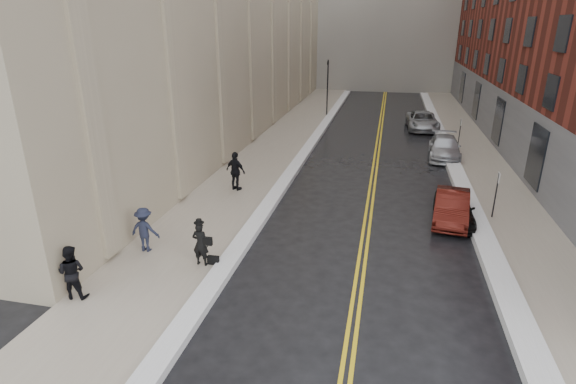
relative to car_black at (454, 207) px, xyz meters
The scene contains 18 objects.
ground 9.77m from the car_black, 129.36° to the right, with size 160.00×160.00×0.00m, color black.
sidewalk_left 13.64m from the car_black, 141.61° to the left, with size 4.00×64.00×0.15m, color gray.
sidewalk_right 8.94m from the car_black, 71.59° to the left, with size 3.00×64.00×0.15m, color gray.
lane_stripe_a 9.30m from the car_black, 114.19° to the left, with size 0.12×64.00×0.01m, color gold.
lane_stripe_b 9.21m from the car_black, 112.83° to the left, with size 0.12×64.00×0.01m, color gold.
snow_ridge_left 11.92m from the car_black, 134.72° to the left, with size 0.70×60.80×0.26m, color silver.
snow_ridge_right 8.53m from the car_black, 83.48° to the left, with size 0.85×60.80×0.30m, color silver.
traffic_signal 24.24m from the car_black, 111.35° to the left, with size 0.18×0.15×5.20m.
parking_sign_near 1.91m from the car_black, 15.10° to the left, with size 0.06×0.35×2.23m.
parking_sign_far 12.60m from the car_black, 82.15° to the left, with size 0.06×0.35×2.23m.
car_black is the anchor object (origin of this frame).
car_maroon 0.11m from the car_black, behind, with size 1.41×4.03×1.33m, color #47120C.
car_silver_near 10.52m from the car_black, 86.63° to the left, with size 1.91×4.71×1.37m, color #A8AAB0.
car_silver_far 18.89m from the car_black, 91.03° to the left, with size 2.39×5.19×1.44m, color #95979C.
pedestrian_main 11.19m from the car_black, 145.79° to the right, with size 0.59×0.39×1.63m, color black.
pedestrian_a 15.30m from the car_black, 143.73° to the right, with size 0.86×0.67×1.77m, color black.
pedestrian_b 13.05m from the car_black, 153.88° to the right, with size 1.12×0.64×1.73m, color #1A1D2F.
pedestrian_c 10.63m from the car_black, behind, with size 1.18×0.49×2.02m, color black.
Camera 1 is at (3.02, -11.87, 8.21)m, focal length 28.00 mm.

